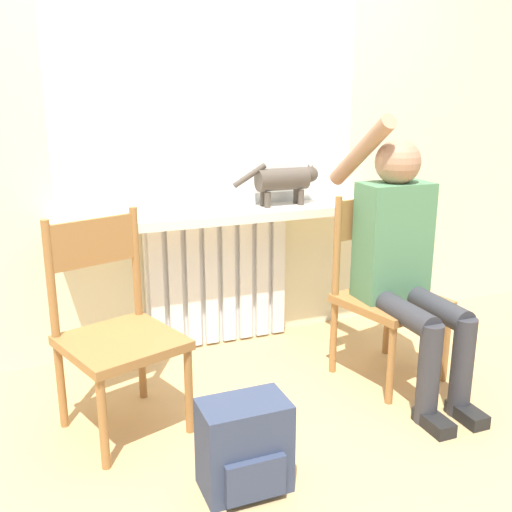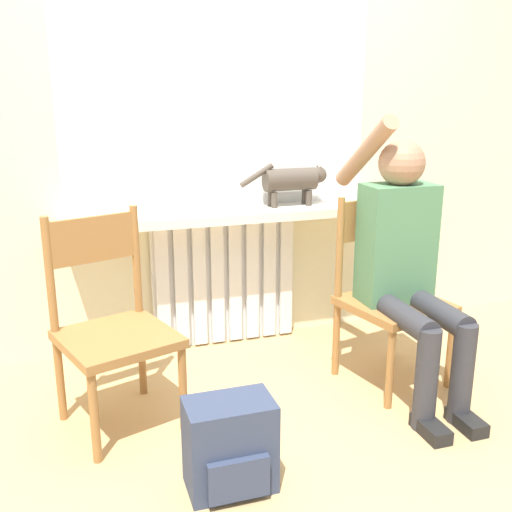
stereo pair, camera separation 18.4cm
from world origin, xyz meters
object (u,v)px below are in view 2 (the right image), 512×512
person (406,258)px  cat (293,180)px  chair_right (388,292)px  backpack (230,446)px  chair_left (112,324)px

person → cat: (-0.28, 0.75, 0.27)m
person → cat: person is taller
person → cat: size_ratio=2.60×
chair_right → backpack: bearing=-161.3°
chair_left → chair_right: (1.34, 0.00, 0.00)m
chair_right → cat: 0.83m
chair_right → cat: size_ratio=1.82×
chair_left → person: (1.35, -0.12, 0.21)m
chair_left → cat: bearing=11.9°
chair_right → person: bearing=-97.7°
chair_right → cat: (-0.27, 0.63, 0.48)m
person → cat: bearing=110.8°
person → backpack: size_ratio=3.79×
chair_left → cat: size_ratio=1.82×
chair_left → backpack: 0.76m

